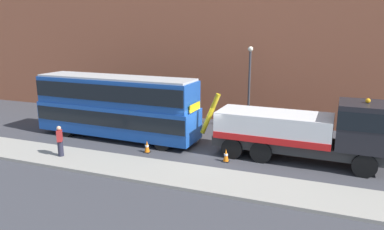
{
  "coord_description": "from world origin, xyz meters",
  "views": [
    {
      "loc": [
        6.48,
        -18.93,
        6.92
      ],
      "look_at": [
        -0.91,
        0.19,
        2.0
      ],
      "focal_mm": 33.2,
      "sensor_mm": 36.0,
      "label": 1
    }
  ],
  "objects_px": {
    "double_decker_bus": "(116,105)",
    "pedestrian_onlooker": "(60,141)",
    "street_lamp": "(249,81)",
    "traffic_cone_near_bus": "(147,147)",
    "traffic_cone_midway": "(226,156)",
    "recovery_tow_truck": "(307,130)"
  },
  "relations": [
    {
      "from": "traffic_cone_midway",
      "to": "street_lamp",
      "type": "bearing_deg",
      "value": 92.98
    },
    {
      "from": "pedestrian_onlooker",
      "to": "traffic_cone_midway",
      "type": "bearing_deg",
      "value": -14.57
    },
    {
      "from": "double_decker_bus",
      "to": "street_lamp",
      "type": "relative_size",
      "value": 1.91
    },
    {
      "from": "double_decker_bus",
      "to": "traffic_cone_midway",
      "type": "height_order",
      "value": "double_decker_bus"
    },
    {
      "from": "double_decker_bus",
      "to": "traffic_cone_near_bus",
      "type": "height_order",
      "value": "double_decker_bus"
    },
    {
      "from": "recovery_tow_truck",
      "to": "traffic_cone_near_bus",
      "type": "xyz_separation_m",
      "value": [
        -8.65,
        -1.84,
        -1.42
      ]
    },
    {
      "from": "recovery_tow_truck",
      "to": "street_lamp",
      "type": "height_order",
      "value": "street_lamp"
    },
    {
      "from": "traffic_cone_near_bus",
      "to": "traffic_cone_midway",
      "type": "xyz_separation_m",
      "value": [
        4.67,
        0.22,
        0.0
      ]
    },
    {
      "from": "traffic_cone_midway",
      "to": "double_decker_bus",
      "type": "bearing_deg",
      "value": 168.25
    },
    {
      "from": "pedestrian_onlooker",
      "to": "traffic_cone_near_bus",
      "type": "bearing_deg",
      "value": 0.64
    },
    {
      "from": "traffic_cone_midway",
      "to": "street_lamp",
      "type": "relative_size",
      "value": 0.12
    },
    {
      "from": "pedestrian_onlooker",
      "to": "traffic_cone_midway",
      "type": "height_order",
      "value": "pedestrian_onlooker"
    },
    {
      "from": "pedestrian_onlooker",
      "to": "street_lamp",
      "type": "bearing_deg",
      "value": 17.41
    },
    {
      "from": "double_decker_bus",
      "to": "pedestrian_onlooker",
      "type": "relative_size",
      "value": 6.5
    },
    {
      "from": "traffic_cone_near_bus",
      "to": "street_lamp",
      "type": "bearing_deg",
      "value": 59.34
    },
    {
      "from": "pedestrian_onlooker",
      "to": "street_lamp",
      "type": "relative_size",
      "value": 0.29
    },
    {
      "from": "pedestrian_onlooker",
      "to": "double_decker_bus",
      "type": "bearing_deg",
      "value": 47.56
    },
    {
      "from": "traffic_cone_near_bus",
      "to": "traffic_cone_midway",
      "type": "height_order",
      "value": "same"
    },
    {
      "from": "pedestrian_onlooker",
      "to": "traffic_cone_near_bus",
      "type": "xyz_separation_m",
      "value": [
        3.96,
        2.6,
        -0.64
      ]
    },
    {
      "from": "traffic_cone_near_bus",
      "to": "street_lamp",
      "type": "distance_m",
      "value": 9.0
    },
    {
      "from": "double_decker_bus",
      "to": "street_lamp",
      "type": "xyz_separation_m",
      "value": [
        7.49,
        5.41,
        1.24
      ]
    },
    {
      "from": "traffic_cone_midway",
      "to": "street_lamp",
      "type": "xyz_separation_m",
      "value": [
        -0.37,
        7.04,
        3.13
      ]
    }
  ]
}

